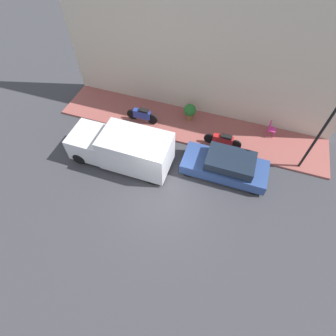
{
  "coord_description": "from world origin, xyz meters",
  "views": [
    {
      "loc": [
        -5.98,
        -2.38,
        10.81
      ],
      "look_at": [
        1.23,
        0.06,
        0.6
      ],
      "focal_mm": 28.0,
      "sensor_mm": 36.0,
      "label": 1
    }
  ],
  "objects_px": {
    "parked_car": "(226,165)",
    "streetlamp": "(324,128)",
    "delivery_van": "(122,148)",
    "motorcycle_blue": "(142,115)",
    "cafe_chair": "(271,128)",
    "potted_plant": "(190,111)",
    "motorcycle_red": "(223,140)"
  },
  "relations": [
    {
      "from": "parked_car",
      "to": "cafe_chair",
      "type": "height_order",
      "value": "parked_car"
    },
    {
      "from": "delivery_van",
      "to": "potted_plant",
      "type": "distance_m",
      "value": 4.69
    },
    {
      "from": "parked_car",
      "to": "cafe_chair",
      "type": "bearing_deg",
      "value": -28.87
    },
    {
      "from": "motorcycle_blue",
      "to": "cafe_chair",
      "type": "relative_size",
      "value": 2.05
    },
    {
      "from": "parked_car",
      "to": "delivery_van",
      "type": "bearing_deg",
      "value": 99.98
    },
    {
      "from": "streetlamp",
      "to": "parked_car",
      "type": "bearing_deg",
      "value": 113.8
    },
    {
      "from": "parked_car",
      "to": "cafe_chair",
      "type": "relative_size",
      "value": 4.53
    },
    {
      "from": "streetlamp",
      "to": "cafe_chair",
      "type": "bearing_deg",
      "value": 44.8
    },
    {
      "from": "motorcycle_red",
      "to": "cafe_chair",
      "type": "height_order",
      "value": "cafe_chair"
    },
    {
      "from": "parked_car",
      "to": "streetlamp",
      "type": "relative_size",
      "value": 0.96
    },
    {
      "from": "motorcycle_blue",
      "to": "potted_plant",
      "type": "xyz_separation_m",
      "value": [
        1.04,
        -2.54,
        0.13
      ]
    },
    {
      "from": "motorcycle_red",
      "to": "streetlamp",
      "type": "distance_m",
      "value": 4.62
    },
    {
      "from": "parked_car",
      "to": "motorcycle_red",
      "type": "distance_m",
      "value": 1.75
    },
    {
      "from": "parked_car",
      "to": "motorcycle_red",
      "type": "relative_size",
      "value": 2.06
    },
    {
      "from": "motorcycle_blue",
      "to": "cafe_chair",
      "type": "height_order",
      "value": "cafe_chair"
    },
    {
      "from": "streetlamp",
      "to": "potted_plant",
      "type": "height_order",
      "value": "streetlamp"
    },
    {
      "from": "delivery_van",
      "to": "streetlamp",
      "type": "relative_size",
      "value": 1.18
    },
    {
      "from": "delivery_van",
      "to": "motorcycle_blue",
      "type": "height_order",
      "value": "delivery_van"
    },
    {
      "from": "motorcycle_red",
      "to": "parked_car",
      "type": "bearing_deg",
      "value": -164.04
    },
    {
      "from": "delivery_van",
      "to": "cafe_chair",
      "type": "bearing_deg",
      "value": -58.77
    },
    {
      "from": "streetlamp",
      "to": "motorcycle_blue",
      "type": "bearing_deg",
      "value": 86.65
    },
    {
      "from": "delivery_van",
      "to": "parked_car",
      "type": "bearing_deg",
      "value": -80.02
    },
    {
      "from": "motorcycle_red",
      "to": "cafe_chair",
      "type": "distance_m",
      "value": 2.82
    },
    {
      "from": "streetlamp",
      "to": "cafe_chair",
      "type": "xyz_separation_m",
      "value": [
        1.74,
        1.73,
        -2.16
      ]
    },
    {
      "from": "parked_car",
      "to": "motorcycle_blue",
      "type": "xyz_separation_m",
      "value": [
        2.08,
        5.28,
        -0.01
      ]
    },
    {
      "from": "cafe_chair",
      "to": "delivery_van",
      "type": "bearing_deg",
      "value": 121.23
    },
    {
      "from": "motorcycle_blue",
      "to": "delivery_van",
      "type": "bearing_deg",
      "value": -176.93
    },
    {
      "from": "motorcycle_red",
      "to": "cafe_chair",
      "type": "bearing_deg",
      "value": -54.77
    },
    {
      "from": "delivery_van",
      "to": "motorcycle_blue",
      "type": "xyz_separation_m",
      "value": [
        2.98,
        0.16,
        -0.39
      ]
    },
    {
      "from": "cafe_chair",
      "to": "streetlamp",
      "type": "bearing_deg",
      "value": -135.2
    },
    {
      "from": "motorcycle_red",
      "to": "cafe_chair",
      "type": "relative_size",
      "value": 2.2
    },
    {
      "from": "parked_car",
      "to": "delivery_van",
      "type": "relative_size",
      "value": 0.81
    }
  ]
}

